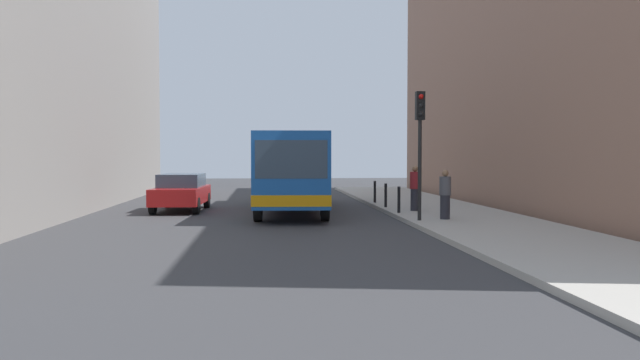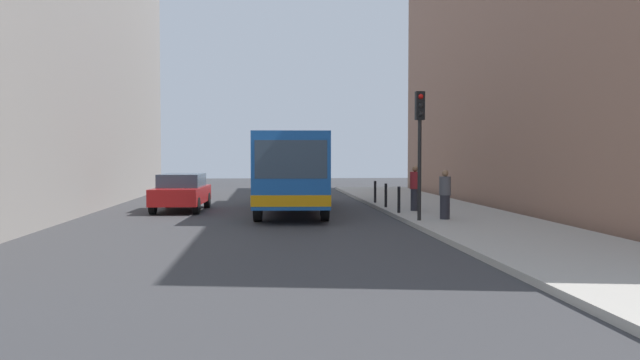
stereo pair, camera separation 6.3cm
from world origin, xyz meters
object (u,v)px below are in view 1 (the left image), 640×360
object	(u,v)px
traffic_light	(420,131)
car_beside_bus	(181,191)
bus	(292,168)
bollard_far	(375,192)
bollard_mid	(386,195)
bollard_near	(399,200)
pedestrian_near_signal	(445,195)
pedestrian_mid_sidewalk	(415,188)

from	to	relation	value
traffic_light	car_beside_bus	bearing A→B (deg)	144.44
bus	bollard_far	world-z (taller)	bus
traffic_light	bollard_far	world-z (taller)	traffic_light
car_beside_bus	bollard_mid	bearing A→B (deg)	176.99
car_beside_bus	traffic_light	size ratio (longest dim) A/B	1.09
bollard_near	bollard_mid	bearing A→B (deg)	90.00
car_beside_bus	pedestrian_near_signal	world-z (taller)	pedestrian_near_signal
traffic_light	pedestrian_near_signal	xyz separation A→B (m)	(0.92, 0.30, -2.06)
traffic_light	pedestrian_mid_sidewalk	bearing A→B (deg)	78.86
pedestrian_near_signal	bollard_near	bearing A→B (deg)	65.52
bollard_near	car_beside_bus	bearing A→B (deg)	158.28
pedestrian_mid_sidewalk	bollard_near	bearing A→B (deg)	-159.83
bollard_mid	bollard_far	xyz separation A→B (m)	(0.00, 2.49, 0.00)
traffic_light	bollard_far	size ratio (longest dim) A/B	4.32
bus	pedestrian_mid_sidewalk	world-z (taller)	bus
car_beside_bus	pedestrian_mid_sidewalk	distance (m)	9.26
car_beside_bus	traffic_light	bearing A→B (deg)	146.73
bus	pedestrian_mid_sidewalk	bearing A→B (deg)	158.34
car_beside_bus	bollard_near	distance (m)	8.77
bus	pedestrian_near_signal	bearing A→B (deg)	135.13
traffic_light	bollard_mid	size ratio (longest dim) A/B	4.32
traffic_light	pedestrian_near_signal	world-z (taller)	traffic_light
bus	bollard_mid	distance (m)	3.91
bollard_far	pedestrian_near_signal	xyz separation A→B (m)	(1.02, -7.33, 0.32)
traffic_light	bollard_near	distance (m)	3.56
bollard_near	bollard_far	distance (m)	4.98
bollard_mid	pedestrian_mid_sidewalk	world-z (taller)	pedestrian_mid_sidewalk
car_beside_bus	pedestrian_mid_sidewalk	bearing A→B (deg)	167.01
car_beside_bus	pedestrian_mid_sidewalk	size ratio (longest dim) A/B	2.65
traffic_light	bollard_near	world-z (taller)	traffic_light
bollard_mid	bollard_far	world-z (taller)	same
bus	traffic_light	distance (m)	6.83
bus	car_beside_bus	distance (m)	4.53
bollard_near	bollard_far	bearing A→B (deg)	90.00
bus	car_beside_bus	xyz separation A→B (m)	(-4.41, 0.39, -0.94)
car_beside_bus	bollard_far	distance (m)	8.33
car_beside_bus	bollard_far	size ratio (longest dim) A/B	4.70
pedestrian_mid_sidewalk	bollard_far	bearing A→B (deg)	74.80
car_beside_bus	pedestrian_near_signal	distance (m)	10.74
car_beside_bus	pedestrian_near_signal	xyz separation A→B (m)	(9.17, -5.60, 0.16)
car_beside_bus	pedestrian_mid_sidewalk	xyz separation A→B (m)	(8.93, -2.44, 0.21)
pedestrian_near_signal	pedestrian_mid_sidewalk	size ratio (longest dim) A/B	0.95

